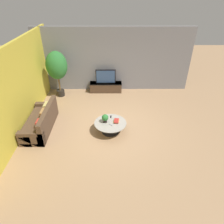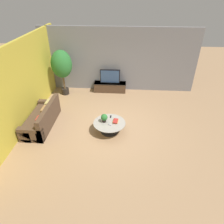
{
  "view_description": "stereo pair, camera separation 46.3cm",
  "coord_description": "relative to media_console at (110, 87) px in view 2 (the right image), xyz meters",
  "views": [
    {
      "loc": [
        -0.09,
        -6.07,
        4.52
      ],
      "look_at": [
        -0.06,
        0.14,
        0.55
      ],
      "focal_mm": 32.0,
      "sensor_mm": 36.0,
      "label": 1
    },
    {
      "loc": [
        0.37,
        -6.06,
        4.52
      ],
      "look_at": [
        -0.06,
        0.14,
        0.55
      ],
      "focal_mm": 32.0,
      "sensor_mm": 36.0,
      "label": 2
    }
  ],
  "objects": [
    {
      "name": "ground_plane",
      "position": [
        0.35,
        -2.94,
        -0.24
      ],
      "size": [
        24.0,
        24.0,
        0.0
      ],
      "primitive_type": "plane",
      "color": "#9E7A56"
    },
    {
      "name": "back_wall_stone",
      "position": [
        0.35,
        0.32,
        1.26
      ],
      "size": [
        7.4,
        0.12,
        3.0
      ],
      "primitive_type": "cube",
      "color": "slate",
      "rests_on": "ground"
    },
    {
      "name": "side_wall_left",
      "position": [
        -2.91,
        -2.74,
        1.26
      ],
      "size": [
        0.12,
        7.4,
        3.0
      ],
      "primitive_type": "cube",
      "color": "gold",
      "rests_on": "ground"
    },
    {
      "name": "media_console",
      "position": [
        0.0,
        0.0,
        0.0
      ],
      "size": [
        1.58,
        0.5,
        0.46
      ],
      "color": "#473323",
      "rests_on": "ground"
    },
    {
      "name": "television",
      "position": [
        0.0,
        -0.0,
        0.55
      ],
      "size": [
        0.96,
        0.13,
        0.67
      ],
      "color": "black",
      "rests_on": "media_console"
    },
    {
      "name": "coffee_table",
      "position": [
        0.23,
        -3.27,
        0.04
      ],
      "size": [
        1.15,
        1.15,
        0.4
      ],
      "color": "black",
      "rests_on": "ground"
    },
    {
      "name": "couch_by_wall",
      "position": [
        -2.3,
        -3.04,
        0.05
      ],
      "size": [
        0.84,
        2.08,
        0.84
      ],
      "rotation": [
        0.0,
        0.0,
        -1.57
      ],
      "color": "#4C3828",
      "rests_on": "ground"
    },
    {
      "name": "potted_palm_tall",
      "position": [
        -2.16,
        -0.44,
        1.22
      ],
      "size": [
        0.94,
        0.94,
        2.13
      ],
      "color": "black",
      "rests_on": "ground"
    },
    {
      "name": "potted_plant_tabletop",
      "position": [
        0.05,
        -3.23,
        0.33
      ],
      "size": [
        0.24,
        0.24,
        0.31
      ],
      "color": "black",
      "rests_on": "coffee_table"
    },
    {
      "name": "book_stack",
      "position": [
        0.45,
        -3.2,
        0.19
      ],
      "size": [
        0.21,
        0.3,
        0.06
      ],
      "color": "gold",
      "rests_on": "coffee_table"
    },
    {
      "name": "remote_black",
      "position": [
        0.25,
        -2.9,
        0.17
      ],
      "size": [
        0.04,
        0.16,
        0.02
      ],
      "primitive_type": "cube",
      "rotation": [
        0.0,
        0.0,
        0.01
      ],
      "color": "black",
      "rests_on": "coffee_table"
    },
    {
      "name": "remote_silver",
      "position": [
        0.25,
        -3.4,
        0.17
      ],
      "size": [
        0.14,
        0.14,
        0.02
      ],
      "primitive_type": "cube",
      "rotation": [
        0.0,
        0.0,
        0.78
      ],
      "color": "gray",
      "rests_on": "coffee_table"
    }
  ]
}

